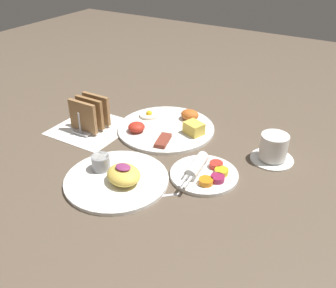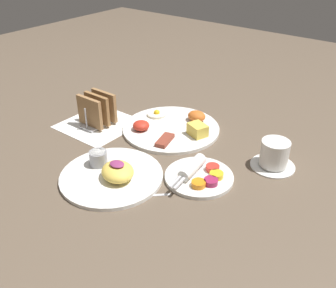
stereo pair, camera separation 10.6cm
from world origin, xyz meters
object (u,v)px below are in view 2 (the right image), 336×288
toast_rack (97,110)px  plate_condiments (199,175)px  plate_breakfast (172,127)px  plate_foreground (112,173)px  coffee_cup (274,155)px

toast_rack → plate_condiments: bearing=-6.8°
toast_rack → plate_breakfast: bearing=28.9°
plate_foreground → coffee_cup: bearing=44.6°
plate_condiments → plate_foreground: bearing=-143.6°
plate_foreground → coffee_cup: 0.43m
plate_foreground → coffee_cup: (0.31, 0.30, 0.02)m
plate_breakfast → plate_foreground: plate_foreground is taller
plate_breakfast → plate_foreground: bearing=-83.9°
coffee_cup → plate_foreground: bearing=-135.4°
toast_rack → coffee_cup: bearing=12.2°
plate_condiments → coffee_cup: 0.21m
plate_breakfast → toast_rack: (-0.21, -0.12, 0.04)m
plate_condiments → toast_rack: bearing=173.2°
plate_condiments → coffee_cup: bearing=53.2°
toast_rack → coffee_cup: toast_rack is taller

